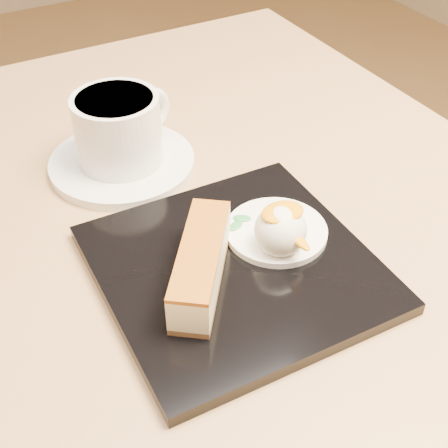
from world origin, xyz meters
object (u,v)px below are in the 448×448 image
coffee_cup (119,128)px  saucer (122,163)px  cheesecake (201,264)px  table (144,344)px  ice_cream_scoop (280,231)px  dessert_plate (235,268)px

coffee_cup → saucer: bearing=-180.0°
cheesecake → coffee_cup: coffee_cup is taller
saucer → table: bearing=-108.5°
ice_cream_scoop → dessert_plate: bearing=172.9°
dessert_plate → cheesecake: 0.04m
ice_cream_scoop → saucer: size_ratio=0.30×
dessert_plate → coffee_cup: bearing=96.6°
dessert_plate → cheesecake: cheesecake is taller
coffee_cup → dessert_plate: bearing=-105.0°
dessert_plate → coffee_cup: 0.20m
table → dessert_plate: (0.06, -0.09, 0.16)m
table → coffee_cup: (0.04, 0.11, 0.20)m
saucer → dessert_plate: bearing=-82.7°
dessert_plate → saucer: 0.20m
table → cheesecake: 0.21m
cheesecake → saucer: 0.20m
saucer → coffee_cup: size_ratio=1.33×
table → saucer: (0.03, 0.10, 0.16)m
table → coffee_cup: size_ratio=7.08×
cheesecake → saucer: size_ratio=0.76×
cheesecake → dessert_plate: bearing=-45.0°
dessert_plate → cheesecake: (-0.04, -0.01, 0.03)m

